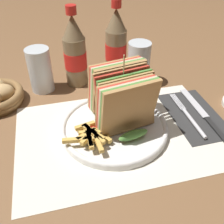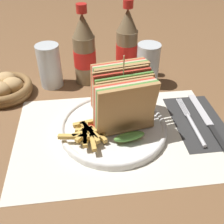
{
  "view_description": "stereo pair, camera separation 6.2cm",
  "coord_description": "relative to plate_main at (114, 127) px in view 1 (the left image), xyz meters",
  "views": [
    {
      "loc": [
        -0.1,
        -0.46,
        0.42
      ],
      "look_at": [
        0.02,
        0.01,
        0.04
      ],
      "focal_mm": 42.0,
      "sensor_mm": 36.0,
      "label": 1
    },
    {
      "loc": [
        -0.04,
        -0.47,
        0.42
      ],
      "look_at": [
        0.02,
        0.01,
        0.04
      ],
      "focal_mm": 42.0,
      "sensor_mm": 36.0,
      "label": 2
    }
  ],
  "objects": [
    {
      "name": "fork",
      "position": [
        0.19,
        -0.01,
        -0.0
      ],
      "size": [
        0.02,
        0.18,
        0.01
      ],
      "rotation": [
        0.0,
        0.0,
        -0.01
      ],
      "color": "silver",
      "rests_on": "napkin"
    },
    {
      "name": "club_sandwich",
      "position": [
        0.02,
        0.02,
        0.07
      ],
      "size": [
        0.14,
        0.18,
        0.17
      ],
      "color": "tan",
      "rests_on": "plate_main"
    },
    {
      "name": "fries_pile",
      "position": [
        -0.06,
        -0.04,
        0.02
      ],
      "size": [
        0.11,
        0.1,
        0.02
      ],
      "color": "gold",
      "rests_on": "plate_main"
    },
    {
      "name": "plate_main",
      "position": [
        0.0,
        0.0,
        0.0
      ],
      "size": [
        0.25,
        0.25,
        0.02
      ],
      "color": "white",
      "rests_on": "ground_plane"
    },
    {
      "name": "placemat",
      "position": [
        0.01,
        -0.02,
        -0.01
      ],
      "size": [
        0.48,
        0.32,
        0.0
      ],
      "color": "silver",
      "rests_on": "ground_plane"
    },
    {
      "name": "glass_near",
      "position": [
        0.13,
        0.2,
        0.05
      ],
      "size": [
        0.07,
        0.07,
        0.13
      ],
      "color": "silver",
      "rests_on": "ground_plane"
    },
    {
      "name": "coke_bottle_far",
      "position": [
        0.07,
        0.26,
        0.09
      ],
      "size": [
        0.06,
        0.06,
        0.23
      ],
      "color": "#7A6647",
      "rests_on": "ground_plane"
    },
    {
      "name": "glass_far",
      "position": [
        -0.15,
        0.23,
        0.04
      ],
      "size": [
        0.07,
        0.07,
        0.13
      ],
      "color": "silver",
      "rests_on": "ground_plane"
    },
    {
      "name": "ketchup_blob",
      "position": [
        -0.06,
        -0.0,
        0.02
      ],
      "size": [
        0.03,
        0.03,
        0.01
      ],
      "color": "maroon",
      "rests_on": "plate_main"
    },
    {
      "name": "napkin",
      "position": [
        0.21,
        0.0,
        -0.01
      ],
      "size": [
        0.12,
        0.21,
        0.0
      ],
      "color": "#2D2D2D",
      "rests_on": "ground_plane"
    },
    {
      "name": "coke_bottle_near",
      "position": [
        -0.05,
        0.24,
        0.09
      ],
      "size": [
        0.06,
        0.06,
        0.23
      ],
      "color": "#7A6647",
      "rests_on": "ground_plane"
    },
    {
      "name": "knife",
      "position": [
        0.23,
        0.0,
        -0.0
      ],
      "size": [
        0.02,
        0.22,
        0.0
      ],
      "rotation": [
        0.0,
        0.0,
        -0.01
      ],
      "color": "black",
      "rests_on": "napkin"
    },
    {
      "name": "ground_plane",
      "position": [
        -0.02,
        0.01,
        -0.01
      ],
      "size": [
        4.0,
        4.0,
        0.0
      ],
      "primitive_type": "plane",
      "color": "brown"
    }
  ]
}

